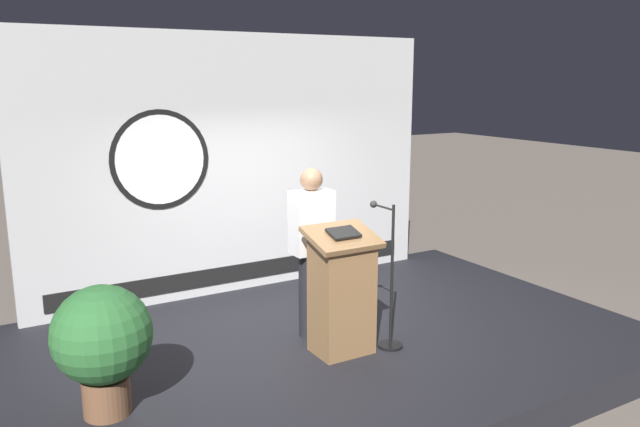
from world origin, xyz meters
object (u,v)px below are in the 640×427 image
Objects in this scene: microphone_stand at (389,298)px; potted_plant at (102,340)px; speaker_person at (312,252)px; podium at (342,293)px.

potted_plant is at bearing 178.60° from microphone_stand.
potted_plant is at bearing -166.11° from speaker_person.
podium is at bearing 1.11° from potted_plant.
podium is 0.87× the size of microphone_stand.
microphone_stand is (0.46, -0.11, -0.10)m from podium.
speaker_person is at bearing 13.89° from potted_plant.
speaker_person is at bearing 130.97° from microphone_stand.
podium is 0.56m from speaker_person.
potted_plant is at bearing -178.89° from podium.
microphone_stand is (0.51, -0.59, -0.39)m from speaker_person.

